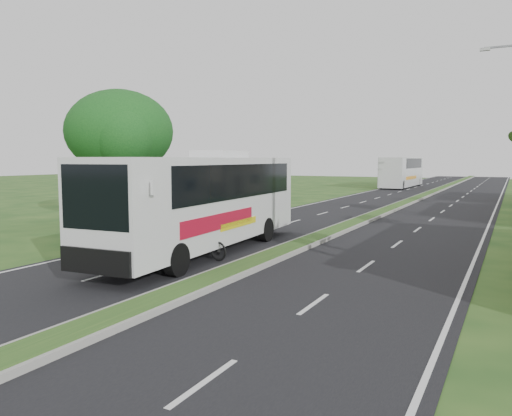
% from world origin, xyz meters
% --- Properties ---
extents(ground, '(180.00, 180.00, 0.00)m').
position_xyz_m(ground, '(0.00, 0.00, 0.00)').
color(ground, '#1F4619').
rests_on(ground, ground).
extents(road_asphalt, '(14.00, 160.00, 0.02)m').
position_xyz_m(road_asphalt, '(0.00, 20.00, 0.01)').
color(road_asphalt, black).
rests_on(road_asphalt, ground).
extents(median_strip, '(1.20, 160.00, 0.18)m').
position_xyz_m(median_strip, '(0.00, 20.00, 0.10)').
color(median_strip, gray).
rests_on(median_strip, ground).
extents(lane_edge_left, '(0.12, 160.00, 0.01)m').
position_xyz_m(lane_edge_left, '(-6.70, 20.00, 0.00)').
color(lane_edge_left, silver).
rests_on(lane_edge_left, ground).
extents(lane_edge_right, '(0.12, 160.00, 0.01)m').
position_xyz_m(lane_edge_right, '(6.70, 20.00, 0.00)').
color(lane_edge_right, silver).
rests_on(lane_edge_right, ground).
extents(shade_tree, '(6.30, 6.00, 7.54)m').
position_xyz_m(shade_tree, '(-12.11, 10.02, 5.03)').
color(shade_tree, '#473321').
rests_on(shade_tree, ground).
extents(coach_bus_main, '(3.39, 12.55, 4.01)m').
position_xyz_m(coach_bus_main, '(-2.80, 4.75, 2.21)').
color(coach_bus_main, silver).
rests_on(coach_bus_main, ground).
extents(coach_bus_far, '(3.08, 13.20, 3.83)m').
position_xyz_m(coach_bus_far, '(-5.20, 54.70, 2.17)').
color(coach_bus_far, silver).
rests_on(coach_bus_far, ground).
extents(motorcyclist, '(1.88, 0.70, 2.34)m').
position_xyz_m(motorcyclist, '(-2.00, 3.46, 0.84)').
color(motorcyclist, black).
rests_on(motorcyclist, ground).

